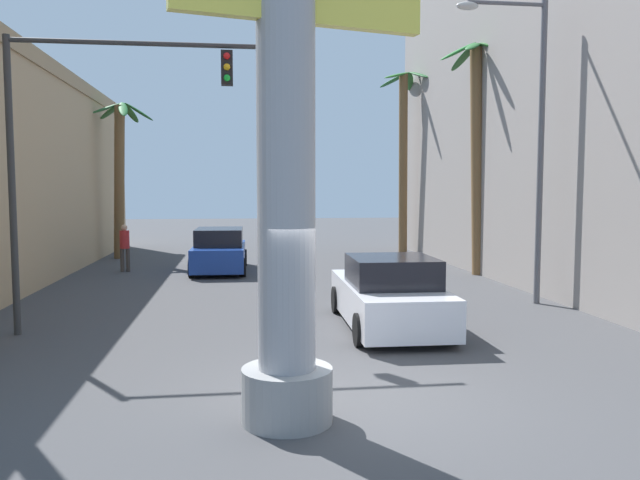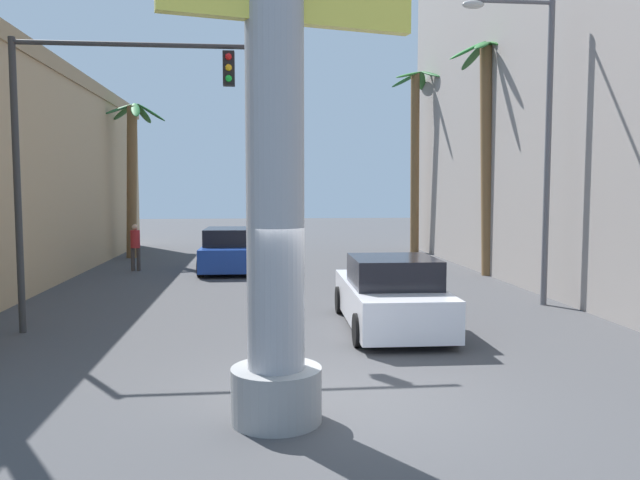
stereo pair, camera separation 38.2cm
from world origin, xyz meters
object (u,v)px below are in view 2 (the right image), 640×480
object	(u,v)px
car_lead	(390,296)
pedestrian_far_left	(135,244)
palm_tree_mid_right	(487,139)
car_far	(229,251)
street_lamp	(536,123)
neon_sign_pole	(275,11)
palm_tree_far_left	(132,168)
traffic_light_mast	(94,127)
palm_tree_far_right	(416,146)

from	to	relation	value
car_lead	pedestrian_far_left	size ratio (longest dim) A/B	2.74
car_lead	palm_tree_mid_right	distance (m)	10.10
car_far	car_lead	bearing A→B (deg)	-68.49
street_lamp	pedestrian_far_left	world-z (taller)	street_lamp
neon_sign_pole	palm_tree_far_left	xyz separation A→B (m)	(-5.56, 19.69, -1.29)
street_lamp	traffic_light_mast	world-z (taller)	street_lamp
traffic_light_mast	palm_tree_mid_right	distance (m)	13.45
neon_sign_pole	palm_tree_mid_right	bearing A→B (deg)	59.63
neon_sign_pole	car_lead	distance (m)	7.30
street_lamp	pedestrian_far_left	bearing A→B (deg)	145.44
neon_sign_pole	car_lead	size ratio (longest dim) A/B	2.28
car_lead	car_far	xyz separation A→B (m)	(-3.88, 9.84, 0.03)
palm_tree_far_right	street_lamp	bearing A→B (deg)	-91.41
car_lead	palm_tree_mid_right	xyz separation A→B (m)	(5.01, 7.81, 3.98)
car_lead	car_far	bearing A→B (deg)	111.51
palm_tree_far_left	pedestrian_far_left	xyz separation A→B (m)	(0.89, -4.39, -2.87)
traffic_light_mast	palm_tree_far_left	xyz separation A→B (m)	(-2.00, 14.19, -0.38)
car_lead	pedestrian_far_left	xyz separation A→B (m)	(-7.26, 10.13, 0.30)
car_lead	palm_tree_far_left	size ratio (longest dim) A/B	0.70
car_far	pedestrian_far_left	world-z (taller)	pedestrian_far_left
street_lamp	traffic_light_mast	xyz separation A→B (m)	(-10.33, -1.92, -0.38)
street_lamp	palm_tree_far_left	size ratio (longest dim) A/B	1.16
neon_sign_pole	car_far	bearing A→B (deg)	94.89
car_far	palm_tree_mid_right	bearing A→B (deg)	-12.88
neon_sign_pole	palm_tree_far_right	world-z (taller)	neon_sign_pole
neon_sign_pole	palm_tree_far_right	bearing A→B (deg)	71.01
car_lead	pedestrian_far_left	world-z (taller)	pedestrian_far_left
street_lamp	palm_tree_far_left	world-z (taller)	street_lamp
neon_sign_pole	street_lamp	xyz separation A→B (m)	(6.77, 7.42, -0.53)
car_far	palm_tree_mid_right	xyz separation A→B (m)	(8.89, -2.03, 3.95)
car_far	street_lamp	bearing A→B (deg)	-43.32
palm_tree_far_left	car_lead	bearing A→B (deg)	-60.68
neon_sign_pole	car_lead	bearing A→B (deg)	63.35
pedestrian_far_left	palm_tree_mid_right	bearing A→B (deg)	-10.69
street_lamp	pedestrian_far_left	xyz separation A→B (m)	(-11.44, 7.88, -3.63)
palm_tree_mid_right	palm_tree_far_right	xyz separation A→B (m)	(-0.52, 7.63, 0.26)
palm_tree_far_right	car_far	bearing A→B (deg)	-146.24
neon_sign_pole	car_far	world-z (taller)	neon_sign_pole
palm_tree_mid_right	pedestrian_far_left	size ratio (longest dim) A/B	4.68
street_lamp	palm_tree_far_right	world-z (taller)	palm_tree_far_right
street_lamp	palm_tree_mid_right	size ratio (longest dim) A/B	0.97
street_lamp	car_lead	size ratio (longest dim) A/B	1.65
car_lead	car_far	distance (m)	10.58
palm_tree_far_right	pedestrian_far_left	size ratio (longest dim) A/B	4.92
neon_sign_pole	pedestrian_far_left	bearing A→B (deg)	106.97
traffic_light_mast	palm_tree_far_left	bearing A→B (deg)	98.01
car_lead	palm_tree_far_right	world-z (taller)	palm_tree_far_right
street_lamp	car_far	world-z (taller)	street_lamp
neon_sign_pole	palm_tree_far_left	size ratio (longest dim) A/B	1.60
street_lamp	neon_sign_pole	bearing A→B (deg)	-132.36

